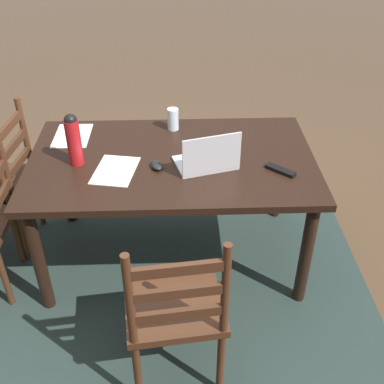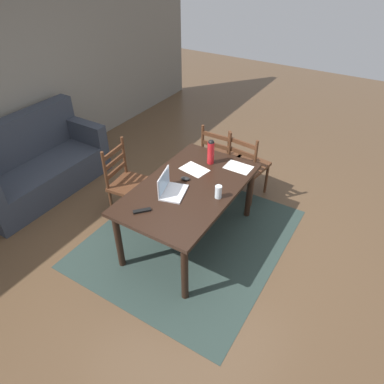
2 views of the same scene
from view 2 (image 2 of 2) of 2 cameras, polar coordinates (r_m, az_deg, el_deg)
ground_plane at (r=4.12m, az=-0.40°, el=-7.38°), size 14.00×14.00×0.00m
area_rug at (r=4.12m, az=-0.40°, el=-7.35°), size 2.31×2.02×0.01m
wall_back at (r=5.22m, az=-28.08°, el=15.64°), size 8.00×0.12×2.70m
dining_table at (r=3.70m, az=-0.44°, el=-0.16°), size 1.61×0.95×0.73m
chair_right_far at (r=4.68m, az=4.68°, el=5.57°), size 0.44×0.44×0.95m
chair_far_head at (r=4.23m, az=-10.26°, el=1.40°), size 0.49×0.49×0.95m
chair_right_near at (r=4.55m, az=8.88°, el=4.26°), size 0.49×0.49×0.95m
couch at (r=5.12m, az=-24.04°, el=3.83°), size 1.80×0.80×1.00m
laptop at (r=3.54m, az=-3.68°, el=0.68°), size 0.37×0.30×0.23m
water_bottle at (r=3.96m, az=3.08°, el=6.64°), size 0.08×0.08×0.30m
drinking_glass at (r=3.47m, az=4.30°, el=0.03°), size 0.07×0.07×0.14m
computer_mouse at (r=3.74m, az=-1.10°, el=2.21°), size 0.08×0.11×0.03m
tv_remote at (r=3.35m, az=-8.13°, el=-3.03°), size 0.16×0.15×0.02m
paper_stack_left at (r=3.99m, az=7.55°, el=4.00°), size 0.21×0.30×0.00m
paper_stack_right at (r=3.92m, az=0.39°, el=3.69°), size 0.26×0.33×0.00m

